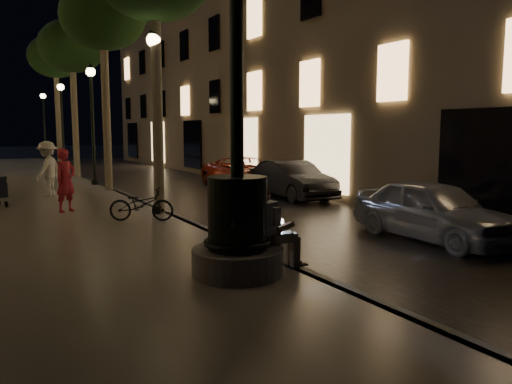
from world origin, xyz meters
TOP-DOWN VIEW (x-y plane):
  - ground at (0.00, 15.00)m, footprint 120.00×120.00m
  - cobble_lane at (3.00, 15.00)m, footprint 6.00×45.00m
  - curb_strip at (0.00, 15.00)m, footprint 0.25×45.00m
  - building_right at (10.00, 18.00)m, footprint 8.00×36.00m
  - fountain_lamppost at (-1.00, 2.00)m, footprint 1.40×1.40m
  - seated_man_laptop at (-0.39, 2.00)m, footprint 0.94×0.32m
  - tree_second at (-0.20, 14.00)m, footprint 3.00×3.00m
  - tree_third at (-0.30, 20.00)m, footprint 3.00×3.00m
  - tree_far at (-0.22, 26.00)m, footprint 3.00×3.00m
  - lamp_curb_a at (-0.30, 8.00)m, footprint 0.36×0.36m
  - lamp_curb_b at (-0.30, 16.00)m, footprint 0.36×0.36m
  - lamp_curb_c at (-0.30, 24.00)m, footprint 0.36×0.36m
  - lamp_curb_d at (-0.30, 32.00)m, footprint 0.36×0.36m
  - car_front at (4.16, 2.80)m, footprint 1.68×3.95m
  - car_second at (5.16, 9.89)m, footprint 1.59×4.07m
  - car_third at (5.20, 13.39)m, footprint 2.35×4.70m
  - pedestrian_red at (-2.36, 9.43)m, footprint 0.75×0.69m
  - pedestrian_white at (-2.38, 13.03)m, footprint 1.24×1.35m
  - bicycle at (-0.99, 7.11)m, footprint 1.61×1.22m

SIDE VIEW (x-z plane):
  - ground at x=0.00m, z-range 0.00..0.00m
  - cobble_lane at x=3.00m, z-range 0.00..0.02m
  - curb_strip at x=0.00m, z-range 0.00..0.20m
  - bicycle at x=-0.99m, z-range 0.20..1.01m
  - car_third at x=5.20m, z-range 0.00..1.28m
  - car_second at x=5.16m, z-range 0.00..1.32m
  - car_front at x=4.16m, z-range 0.00..1.33m
  - seated_man_laptop at x=-0.39m, z-range 0.24..1.56m
  - pedestrian_red at x=-2.36m, z-range 0.20..1.91m
  - pedestrian_white at x=-2.38m, z-range 0.20..2.03m
  - fountain_lamppost at x=-1.00m, z-range -1.39..3.81m
  - lamp_curb_a at x=-0.30m, z-range 0.83..5.64m
  - lamp_curb_b at x=-0.30m, z-range 0.83..5.64m
  - lamp_curb_c at x=-0.30m, z-range 0.83..5.64m
  - lamp_curb_d at x=-0.30m, z-range 0.83..5.64m
  - tree_third at x=-0.30m, z-range 2.54..9.74m
  - tree_second at x=-0.20m, z-range 2.63..10.03m
  - tree_far at x=-0.22m, z-range 2.68..10.18m
  - building_right at x=10.00m, z-range 0.00..15.00m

